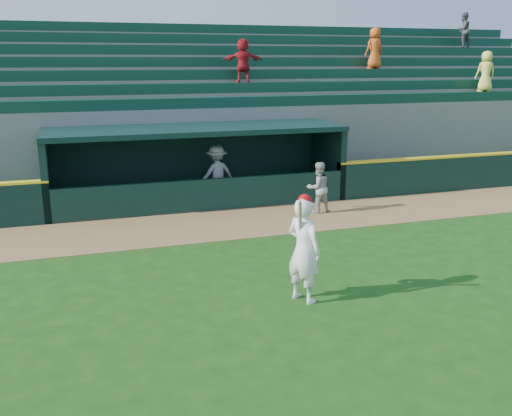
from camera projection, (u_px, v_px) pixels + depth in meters
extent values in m
plane|color=#194411|center=(280.00, 288.00, 11.63)|extent=(120.00, 120.00, 0.00)
cube|color=olive|center=(220.00, 224.00, 16.13)|extent=(40.00, 3.00, 0.01)
imported|color=#A6A6A1|center=(318.00, 188.00, 17.22)|extent=(0.83, 0.69, 1.56)
imported|color=#A6A6A1|center=(217.00, 174.00, 18.47)|extent=(1.33, 0.96, 1.86)
cube|color=slate|center=(198.00, 201.00, 18.70)|extent=(9.00, 2.60, 0.04)
cube|color=black|center=(46.00, 176.00, 17.02)|extent=(0.20, 2.60, 2.30)
cube|color=black|center=(327.00, 160.00, 19.81)|extent=(0.20, 2.60, 2.30)
cube|color=black|center=(189.00, 161.00, 19.61)|extent=(9.40, 0.20, 2.30)
cube|color=black|center=(196.00, 129.00, 18.11)|extent=(9.40, 2.80, 0.16)
cube|color=black|center=(206.00, 195.00, 17.46)|extent=(9.00, 0.16, 1.00)
cube|color=brown|center=(193.00, 189.00, 19.38)|extent=(8.40, 0.45, 0.10)
cube|color=slate|center=(186.00, 150.00, 20.02)|extent=(34.00, 0.85, 2.91)
cube|color=#0F3828|center=(185.00, 103.00, 19.50)|extent=(34.00, 0.60, 0.36)
cube|color=slate|center=(181.00, 140.00, 20.74)|extent=(34.00, 0.85, 3.36)
cube|color=#0F3828|center=(180.00, 88.00, 20.16)|extent=(34.00, 0.60, 0.36)
cube|color=slate|center=(176.00, 131.00, 21.47)|extent=(34.00, 0.85, 3.81)
cube|color=#0F3828|center=(175.00, 75.00, 20.83)|extent=(34.00, 0.60, 0.36)
cube|color=slate|center=(172.00, 123.00, 22.19)|extent=(34.00, 0.85, 4.26)
cube|color=#0F3828|center=(170.00, 62.00, 21.50)|extent=(34.00, 0.60, 0.36)
cube|color=slate|center=(168.00, 115.00, 22.92)|extent=(34.00, 0.85, 4.71)
cube|color=#0F3828|center=(166.00, 50.00, 22.17)|extent=(34.00, 0.60, 0.36)
cube|color=slate|center=(164.00, 108.00, 23.64)|extent=(34.00, 0.85, 5.16)
cube|color=#0F3828|center=(162.00, 39.00, 22.84)|extent=(34.00, 0.60, 0.36)
cube|color=slate|center=(161.00, 101.00, 24.37)|extent=(34.00, 0.85, 5.61)
cube|color=#0F3828|center=(158.00, 28.00, 23.50)|extent=(34.00, 0.60, 0.36)
cube|color=slate|center=(159.00, 100.00, 24.89)|extent=(34.50, 0.30, 5.61)
imported|color=#DA5318|center=(375.00, 48.00, 23.08)|extent=(0.85, 0.61, 1.62)
imported|color=#AD1A20|center=(243.00, 61.00, 20.66)|extent=(1.49, 0.68, 1.55)
imported|color=#474747|center=(463.00, 30.00, 26.09)|extent=(0.85, 0.71, 1.55)
imported|color=#EEE854|center=(486.00, 71.00, 23.01)|extent=(0.87, 0.65, 1.61)
imported|color=white|center=(304.00, 250.00, 10.80)|extent=(0.78, 0.89, 2.05)
sphere|color=#B50A0A|center=(305.00, 201.00, 10.56)|extent=(0.27, 0.27, 0.27)
cylinder|color=tan|center=(300.00, 217.00, 10.36)|extent=(0.27, 0.48, 0.76)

